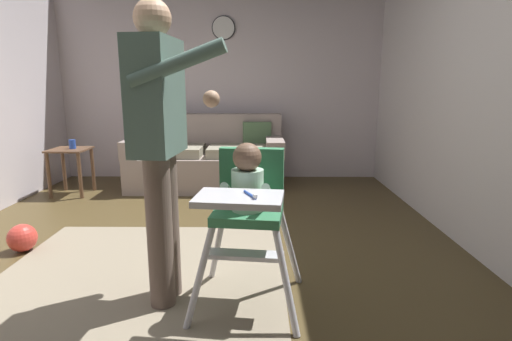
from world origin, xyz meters
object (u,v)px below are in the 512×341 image
high_chair (248,197)px  wall_clock (224,28)px  toy_ball (22,238)px  sippy_cup (72,144)px  side_table (70,161)px  couch (208,159)px  adult_standing (160,140)px

high_chair → wall_clock: wall_clock is taller
toy_ball → sippy_cup: sippy_cup is taller
high_chair → side_table: 3.09m
couch → sippy_cup: bearing=-74.9°
side_table → adult_standing: bearing=-54.8°
high_chair → side_table: high_chair is taller
high_chair → side_table: size_ratio=1.78×
toy_ball → wall_clock: size_ratio=0.70×
high_chair → wall_clock: 3.44m
couch → toy_ball: size_ratio=8.85×
sippy_cup → side_table: bearing=-180.0°
couch → side_table: (-1.49, -0.39, 0.05)m
sippy_cup → couch: bearing=15.1°
high_chair → wall_clock: bearing=-166.5°
side_table → wall_clock: bearing=27.6°
couch → toy_ball: bearing=-29.8°
couch → wall_clock: wall_clock is taller
adult_standing → side_table: 2.80m
adult_standing → side_table: size_ratio=3.13×
adult_standing → wall_clock: size_ratio=5.53×
side_table → high_chair: bearing=-48.2°
couch → side_table: couch is taller
toy_ball → sippy_cup: (-0.32, 1.59, 0.47)m
couch → sippy_cup: size_ratio=18.22×
side_table → sippy_cup: (0.04, 0.00, 0.19)m
adult_standing → side_table: bearing=130.2°
high_chair → adult_standing: bearing=-89.1°
high_chair → adult_standing: size_ratio=0.57×
side_table → sippy_cup: sippy_cup is taller
high_chair → side_table: (-2.05, 2.29, -0.25)m
toy_ball → adult_standing: bearing=-28.4°
sippy_cup → high_chair: bearing=-48.8°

